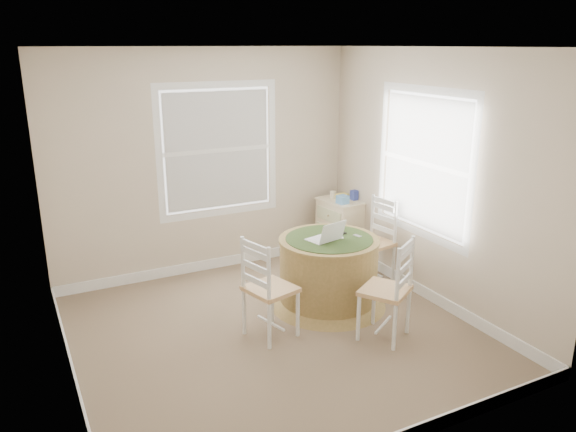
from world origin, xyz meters
TOP-DOWN VIEW (x-y plane):
  - room at (0.17, 0.16)m, footprint 3.64×3.64m
  - round_table at (0.77, 0.30)m, footprint 1.21×1.21m
  - chair_left at (-0.04, -0.01)m, footprint 0.49×0.51m
  - chair_near at (0.88, -0.52)m, footprint 0.57×0.56m
  - chair_right at (1.52, 0.59)m, footprint 0.46×0.48m
  - laptop at (0.71, 0.27)m, footprint 0.38×0.35m
  - mouse at (0.88, 0.27)m, footprint 0.08×0.10m
  - phone at (1.07, 0.23)m, footprint 0.07×0.10m
  - keys at (0.97, 0.35)m, footprint 0.07×0.06m
  - corner_chest at (1.62, 1.40)m, footprint 0.50×0.62m
  - tissue_box at (1.54, 1.25)m, footprint 0.13×0.13m
  - box_yellow at (1.65, 1.45)m, footprint 0.16×0.12m
  - box_blue at (1.76, 1.33)m, footprint 0.09×0.09m
  - cup_cream at (1.56, 1.51)m, footprint 0.07×0.07m

SIDE VIEW (x-z plane):
  - corner_chest at x=1.62m, z-range 0.00..0.77m
  - round_table at x=0.77m, z-range 0.03..0.77m
  - chair_left at x=-0.04m, z-range 0.00..0.95m
  - chair_near at x=0.88m, z-range 0.00..0.95m
  - chair_right at x=1.52m, z-range 0.00..0.95m
  - phone at x=1.07m, z-range 0.73..0.74m
  - keys at x=0.97m, z-range 0.73..0.75m
  - mouse at x=0.88m, z-range 0.73..0.76m
  - laptop at x=0.71m, z-range 0.65..0.88m
  - box_yellow at x=1.65m, z-range 0.76..0.82m
  - cup_cream at x=1.56m, z-range 0.76..0.85m
  - tissue_box at x=1.54m, z-range 0.76..0.86m
  - box_blue at x=1.76m, z-range 0.76..0.88m
  - room at x=0.17m, z-range -0.02..2.62m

